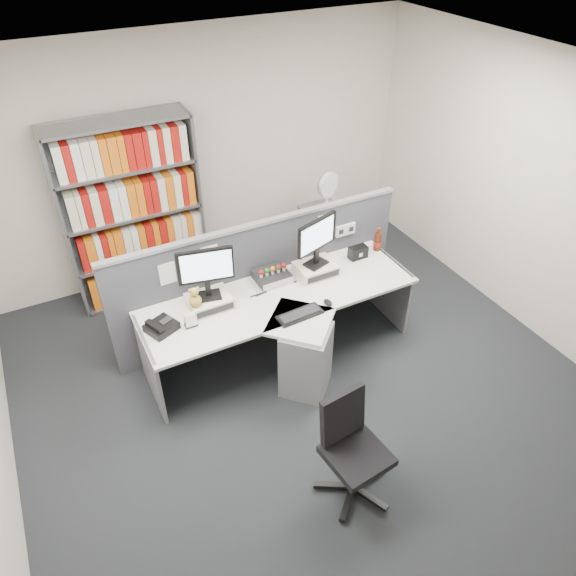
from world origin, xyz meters
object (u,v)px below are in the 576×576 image
monitor_right (317,238)px  mouse (328,302)px  desk_phone (161,327)px  desktop_pc (272,277)px  desk_fan (328,188)px  office_chair (351,445)px  cola_bottle (377,242)px  speaker (358,252)px  desk_calendar (191,321)px  filing_cabinet (325,238)px  shelving_unit (133,216)px  desk (291,331)px  keyboard (300,315)px  monitor_left (206,269)px

monitor_right → mouse: monitor_right is taller
mouse → desk_phone: desk_phone is taller
desktop_pc → desk_fan: 1.50m
office_chair → cola_bottle: bearing=51.1°
speaker → cola_bottle: size_ratio=0.72×
monitor_right → desk_calendar: monitor_right is taller
desk_fan → office_chair: 3.12m
mouse → filing_cabinet: 1.77m
cola_bottle → monitor_right: bearing=-175.1°
mouse → shelving_unit: bearing=122.4°
speaker → office_chair: 2.14m
desk → speaker: 1.12m
keyboard → speaker: speaker is taller
monitor_right → office_chair: 1.95m
keyboard → cola_bottle: (1.22, 0.57, 0.08)m
monitor_left → mouse: bearing=-26.5°
monitor_right → desk_fan: 1.25m
desk → mouse: (0.33, -0.09, 0.28)m
keyboard → desk_fan: size_ratio=0.84×
monitor_right → mouse: (-0.14, -0.48, -0.38)m
desktop_pc → keyboard: desktop_pc is taller
monitor_left → office_chair: (0.43, -1.72, -0.64)m
keyboard → cola_bottle: cola_bottle is taller
monitor_right → shelving_unit: shelving_unit is taller
monitor_right → keyboard: size_ratio=1.17×
desktop_pc → keyboard: (-0.02, -0.59, -0.03)m
mouse → speaker: bearing=38.0°
desk_fan → office_chair: desk_fan is taller
desk_calendar → speaker: (1.85, 0.22, 0.01)m
cola_bottle → desk_fan: 0.97m
monitor_left → cola_bottle: monitor_left is taller
keyboard → filing_cabinet: (1.17, 1.52, -0.38)m
monitor_right → desktop_pc: (-0.43, 0.09, -0.35)m
speaker → desk_phone: bearing=-175.6°
desk_fan → office_chair: bearing=-117.1°
filing_cabinet → office_chair: (-1.40, -2.73, 0.13)m
monitor_right → cola_bottle: bearing=4.9°
monitor_left → cola_bottle: size_ratio=1.92×
speaker → office_chair: bearing=-124.0°
desktop_pc → filing_cabinet: desktop_pc is taller
monitor_left → monitor_right: monitor_left is taller
desk_fan → monitor_left: bearing=-150.9°
desktop_pc → desk_phone: desk_phone is taller
desk → mouse: mouse is taller
desktop_pc → cola_bottle: bearing=-1.0°
desk_calendar → monitor_right: bearing=7.9°
desktop_pc → shelving_unit: size_ratio=0.16×
office_chair → filing_cabinet: bearing=62.9°
monitor_left → desk_phone: size_ratio=1.64×
monitor_right → mouse: bearing=-106.8°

